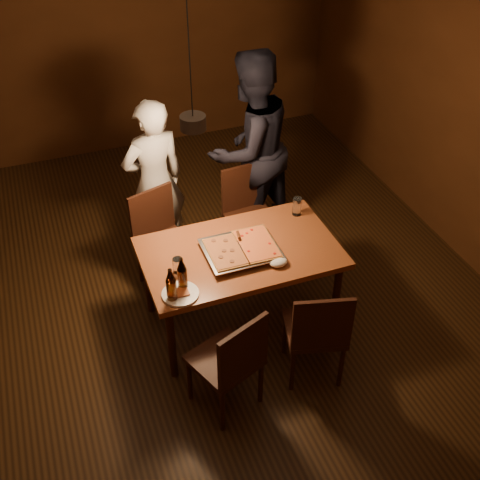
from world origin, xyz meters
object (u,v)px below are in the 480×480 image
object	(u,v)px
dining_table	(240,258)
pendant_lamp	(193,121)
chair_far_left	(160,231)
pizza_tray	(241,251)
beer_bottle_a	(171,285)
beer_bottle_b	(182,274)
plate_slice	(180,294)
diner_white	(155,182)
diner_dark	(250,149)
chair_near_left	(233,357)
chair_near_right	(318,327)
chair_far_right	(248,205)

from	to	relation	value
dining_table	pendant_lamp	bearing A→B (deg)	134.79
pendant_lamp	chair_far_left	bearing A→B (deg)	113.58
pizza_tray	beer_bottle_a	size ratio (longest dim) A/B	2.00
dining_table	beer_bottle_b	size ratio (longest dim) A/B	5.72
chair_far_left	plate_slice	bearing A→B (deg)	66.27
pizza_tray	pendant_lamp	distance (m)	1.06
diner_white	diner_dark	bearing A→B (deg)	170.40
chair_far_left	beer_bottle_b	world-z (taller)	beer_bottle_b
dining_table	beer_bottle_a	world-z (taller)	beer_bottle_a
chair_near_left	pendant_lamp	world-z (taller)	pendant_lamp
pizza_tray	plate_slice	xyz separation A→B (m)	(-0.56, -0.28, -0.01)
chair_near_left	pizza_tray	world-z (taller)	chair_near_left
dining_table	diner_dark	world-z (taller)	diner_dark
diner_white	diner_dark	size ratio (longest dim) A/B	0.85
chair_near_right	beer_bottle_b	size ratio (longest dim) A/B	1.96
chair_far_left	beer_bottle_b	size ratio (longest dim) A/B	2.02
chair_far_left	beer_bottle_a	size ratio (longest dim) A/B	1.93
chair_far_right	diner_dark	xyz separation A→B (m)	(0.14, 0.33, 0.38)
pendant_lamp	plate_slice	bearing A→B (deg)	-119.05
chair_near_left	plate_slice	distance (m)	0.57
diner_dark	pendant_lamp	world-z (taller)	pendant_lamp
plate_slice	chair_far_right	bearing A→B (deg)	50.29
chair_near_right	pendant_lamp	distance (m)	1.68
chair_far_right	pizza_tray	bearing A→B (deg)	59.47
chair_far_left	pizza_tray	world-z (taller)	chair_far_left
chair_far_right	diner_white	world-z (taller)	diner_white
chair_near_left	pendant_lamp	bearing A→B (deg)	62.54
pizza_tray	beer_bottle_b	world-z (taller)	beer_bottle_b
dining_table	chair_far_right	size ratio (longest dim) A/B	3.09
chair_near_right	chair_far_left	bearing A→B (deg)	132.09
chair_far_right	chair_near_right	world-z (taller)	same
diner_white	pendant_lamp	size ratio (longest dim) A/B	1.42
chair_far_right	pendant_lamp	bearing A→B (deg)	36.23
dining_table	diner_white	distance (m)	1.19
diner_white	chair_near_right	bearing A→B (deg)	98.66
chair_far_right	chair_near_left	size ratio (longest dim) A/B	0.89
beer_bottle_a	diner_dark	xyz separation A→B (m)	(1.15, 1.50, 0.03)
diner_dark	dining_table	bearing A→B (deg)	45.19
beer_bottle_b	pendant_lamp	size ratio (longest dim) A/B	0.24
chair_far_right	diner_white	bearing A→B (deg)	-26.89
chair_near_right	beer_bottle_b	distance (m)	1.03
dining_table	diner_dark	distance (m)	1.29
dining_table	pendant_lamp	size ratio (longest dim) A/B	1.36
chair_near_left	chair_near_right	world-z (taller)	same
pizza_tray	diner_dark	xyz separation A→B (m)	(0.53, 1.19, 0.14)
beer_bottle_a	chair_far_right	bearing A→B (deg)	49.12
pizza_tray	plate_slice	size ratio (longest dim) A/B	2.10
chair_near_left	beer_bottle_b	xyz separation A→B (m)	(-0.17, 0.55, 0.34)
chair_far_right	beer_bottle_b	distance (m)	1.45
beer_bottle_a	diner_white	bearing A→B (deg)	80.62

